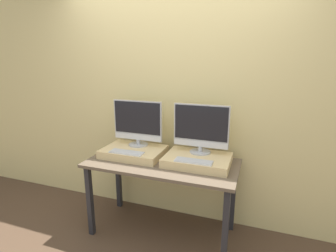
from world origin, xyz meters
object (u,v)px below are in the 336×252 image
Objects in this scene: keyboard_left at (127,152)px; monitor_left at (138,123)px; keyboard_right at (194,161)px; monitor_right at (201,128)px.

monitor_left is at bearing 90.00° from keyboard_left.
keyboard_left is 1.00× the size of keyboard_right.
keyboard_right is at bearing -21.05° from monitor_left.
keyboard_right is (0.67, 0.00, 0.00)m from keyboard_left.
keyboard_left is at bearing 180.00° from keyboard_right.
keyboard_right is at bearing -90.00° from monitor_right.
monitor_left is 1.58× the size of keyboard_right.
keyboard_left is 0.67m from keyboard_right.
monitor_left is 0.67m from monitor_right.
monitor_right is at bearing 21.05° from keyboard_left.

